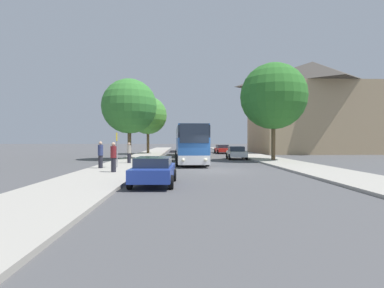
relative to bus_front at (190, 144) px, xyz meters
The scene contains 17 objects.
ground_plane 6.98m from the bus_front, 77.14° to the right, with size 300.00×300.00×0.00m, color #4C4C4F.
sidewalk_left 8.74m from the bus_front, 129.94° to the right, with size 4.00×120.00×0.15m, color #A39E93.
sidewalk_right 10.88m from the bus_front, 37.70° to the right, with size 4.00×120.00×0.15m, color #A39E93.
building_right_background 31.00m from the bus_front, 46.21° to the left, with size 18.65×14.31×15.23m.
bus_front is the anchor object (origin of this frame).
bus_middle 12.66m from the bus_front, 90.14° to the left, with size 2.96×10.93×3.57m.
bus_rear 28.52m from the bus_front, 90.39° to the left, with size 2.81×11.94×3.35m.
parked_car_left_curb 13.20m from the bus_front, 99.31° to the right, with size 2.09×4.21×1.33m.
parked_car_right_near 8.03m from the bus_front, 47.98° to the left, with size 2.15×4.17×1.43m.
parked_car_right_far 20.66m from the bus_front, 74.04° to the left, with size 2.28×4.58×1.39m.
bus_stop_sign 7.72m from the bus_front, 135.15° to the right, with size 0.08×0.45×2.57m.
pedestrian_waiting_near 9.95m from the bus_front, 120.45° to the right, with size 0.36×0.36×1.85m.
pedestrian_waiting_far 8.82m from the bus_front, 138.00° to the right, with size 0.36×0.36×1.89m.
pedestrian_walking_back 5.53m from the bus_front, 167.51° to the right, with size 0.36×0.36×1.77m.
tree_left_near 9.35m from the bus_front, 139.73° to the left, with size 5.93×5.93×8.63m.
tree_left_far 19.46m from the bus_front, 107.88° to the left, with size 5.68×5.68×8.56m.
tree_right_near 10.04m from the bus_front, 16.98° to the left, with size 6.66×6.66×9.74m.
Camera 1 is at (-2.32, -20.68, 2.14)m, focal length 28.00 mm.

